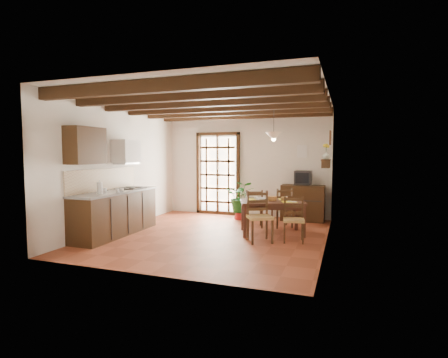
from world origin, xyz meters
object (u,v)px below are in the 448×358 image
at_px(chair_near_right, 294,228).
at_px(chair_near_left, 260,226).
at_px(sideboard, 303,203).
at_px(crt_tv, 303,178).
at_px(dining_table, 272,205).
at_px(kitchen_counter, 116,212).
at_px(pendant_lamp, 274,135).
at_px(potted_plant, 241,197).
at_px(chair_far_left, 254,215).
at_px(chair_far_right, 282,215).

bearing_deg(chair_near_right, chair_near_left, -170.43).
relative_size(chair_near_right, sideboard, 0.81).
bearing_deg(chair_near_right, sideboard, 82.57).
bearing_deg(chair_near_right, crt_tv, 82.57).
bearing_deg(sideboard, dining_table, -105.37).
xyz_separation_m(kitchen_counter, chair_near_left, (2.99, 0.42, -0.17)).
bearing_deg(kitchen_counter, sideboard, 38.74).
distance_m(crt_tv, pendant_lamp, 1.90).
relative_size(chair_near_left, potted_plant, 0.46).
bearing_deg(chair_near_left, pendant_lamp, 54.41).
bearing_deg(chair_far_left, potted_plant, -74.90).
bearing_deg(crt_tv, chair_far_right, -109.42).
xyz_separation_m(chair_near_left, potted_plant, (-0.99, 2.09, 0.27)).
xyz_separation_m(crt_tv, potted_plant, (-1.53, -0.31, -0.52)).
relative_size(chair_near_right, crt_tv, 2.07).
bearing_deg(kitchen_counter, chair_far_left, 33.31).
bearing_deg(kitchen_counter, potted_plant, 51.60).
relative_size(kitchen_counter, dining_table, 1.49).
height_order(kitchen_counter, chair_far_right, kitchen_counter).
height_order(chair_near_left, pendant_lamp, pendant_lamp).
height_order(dining_table, chair_near_right, chair_near_right).
bearing_deg(pendant_lamp, crt_tv, 74.11).
distance_m(chair_far_right, sideboard, 1.01).
bearing_deg(chair_far_left, crt_tv, -148.84).
distance_m(chair_far_right, crt_tv, 1.28).
distance_m(chair_near_right, potted_plant, 2.49).
xyz_separation_m(dining_table, sideboard, (0.45, 1.67, -0.17)).
xyz_separation_m(chair_far_right, sideboard, (0.36, 0.93, 0.17)).
xyz_separation_m(chair_far_left, chair_far_right, (0.62, 0.22, 0.01)).
xyz_separation_m(dining_table, crt_tv, (0.45, 1.66, 0.48)).
xyz_separation_m(chair_near_left, sideboard, (0.53, 2.41, 0.15)).
height_order(chair_near_right, crt_tv, crt_tv).
relative_size(chair_near_left, chair_near_right, 1.13).
height_order(chair_near_left, sideboard, chair_near_left).
bearing_deg(sideboard, chair_near_left, -102.97).
bearing_deg(kitchen_counter, dining_table, 20.57).
relative_size(sideboard, pendant_lamp, 1.26).
height_order(chair_far_left, potted_plant, potted_plant).
relative_size(kitchen_counter, pendant_lamp, 2.66).
xyz_separation_m(chair_near_right, sideboard, (-0.08, 2.19, 0.18)).
distance_m(chair_near_left, potted_plant, 2.33).
xyz_separation_m(sideboard, pendant_lamp, (-0.45, -1.57, 1.63)).
distance_m(kitchen_counter, dining_table, 3.29).
bearing_deg(crt_tv, potted_plant, -167.11).
xyz_separation_m(chair_near_right, chair_far_left, (-1.06, 1.04, 0.01)).
bearing_deg(kitchen_counter, chair_near_right, 9.98).
xyz_separation_m(chair_far_left, potted_plant, (-0.56, 0.84, 0.30)).
distance_m(potted_plant, pendant_lamp, 2.24).
xyz_separation_m(kitchen_counter, chair_far_left, (2.55, 1.67, -0.20)).
bearing_deg(sideboard, kitchen_counter, -141.70).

